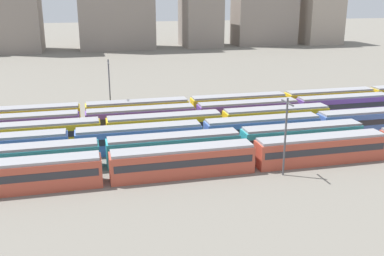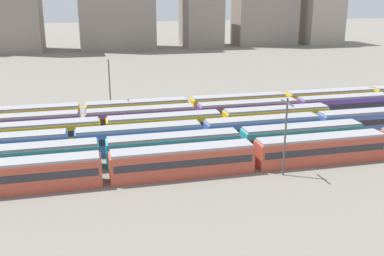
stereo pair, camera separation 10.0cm
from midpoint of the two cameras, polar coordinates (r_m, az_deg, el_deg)
The scene contains 11 objects.
ground_plane at distance 67.00m, azimuth -16.23°, elevation -2.81°, with size 600.00×600.00×0.00m, color slate.
train_track_0 at distance 57.82m, azimuth 8.04°, elevation -3.43°, with size 74.70×3.06×3.75m.
train_track_1 at distance 59.93m, azimuth -2.30°, elevation -2.53°, with size 55.80×3.06×3.75m.
train_track_2 at distance 72.98m, azimuth 15.92°, elevation 0.40°, with size 112.50×3.06×3.75m.
train_track_3 at distance 69.76m, azimuth -3.50°, elevation 0.28°, with size 55.80×3.06×3.75m.
train_track_4 at distance 82.52m, azimuth 13.39°, elevation 2.48°, with size 112.50×3.06×3.75m.
train_track_5 at distance 83.49m, azimuth 6.03°, elevation 3.02°, with size 93.60×3.06×3.75m.
catenary_pole_1 at distance 80.85m, azimuth -10.50°, elevation 5.29°, with size 0.24×3.20×10.74m.
catenary_pole_2 at distance 55.26m, azimuth 11.97°, elevation -0.66°, with size 0.24×3.20×9.92m.
distant_building_3 at distance 192.51m, azimuth 1.17°, elevation 14.31°, with size 15.11×19.93×25.96m, color gray.
distant_building_5 at distance 213.13m, azimuth 16.03°, elevation 14.43°, with size 16.41×19.57×29.58m, color #A89989.
Camera 2 is at (3.87, -50.22, 21.89)m, focal length 41.48 mm.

